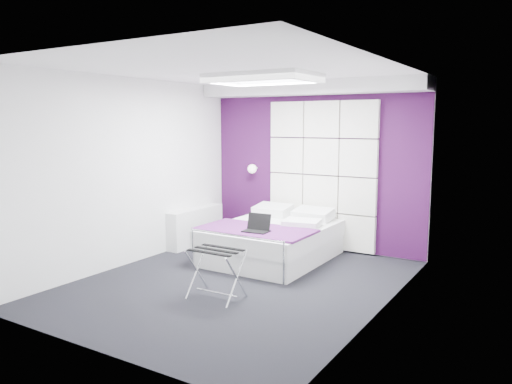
# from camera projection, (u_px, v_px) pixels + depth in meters

# --- Properties ---
(floor) EXTENTS (4.40, 4.40, 0.00)m
(floor) POSITION_uv_depth(u_px,v_px,m) (238.00, 283.00, 6.21)
(floor) COLOR black
(floor) RESTS_ON ground
(ceiling) EXTENTS (4.40, 4.40, 0.00)m
(ceiling) POSITION_uv_depth(u_px,v_px,m) (236.00, 69.00, 5.85)
(ceiling) COLOR white
(ceiling) RESTS_ON wall_back
(wall_back) EXTENTS (3.60, 0.00, 3.60)m
(wall_back) POSITION_uv_depth(u_px,v_px,m) (314.00, 166.00, 7.88)
(wall_back) COLOR white
(wall_back) RESTS_ON floor
(wall_left) EXTENTS (0.00, 4.40, 4.40)m
(wall_left) POSITION_uv_depth(u_px,v_px,m) (130.00, 172.00, 6.96)
(wall_left) COLOR white
(wall_left) RESTS_ON floor
(wall_right) EXTENTS (0.00, 4.40, 4.40)m
(wall_right) POSITION_uv_depth(u_px,v_px,m) (383.00, 190.00, 5.09)
(wall_right) COLOR white
(wall_right) RESTS_ON floor
(accent_wall) EXTENTS (3.58, 0.02, 2.58)m
(accent_wall) POSITION_uv_depth(u_px,v_px,m) (314.00, 166.00, 7.87)
(accent_wall) COLOR #360D38
(accent_wall) RESTS_ON wall_back
(soffit) EXTENTS (3.58, 0.50, 0.20)m
(soffit) POSITION_uv_depth(u_px,v_px,m) (309.00, 88.00, 7.51)
(soffit) COLOR white
(soffit) RESTS_ON wall_back
(headboard) EXTENTS (1.80, 0.08, 2.30)m
(headboard) POSITION_uv_depth(u_px,v_px,m) (321.00, 175.00, 7.77)
(headboard) COLOR white
(headboard) RESTS_ON wall_back
(skylight) EXTENTS (1.36, 0.86, 0.12)m
(skylight) POSITION_uv_depth(u_px,v_px,m) (263.00, 78.00, 6.36)
(skylight) COLOR white
(skylight) RESTS_ON ceiling
(wall_lamp) EXTENTS (0.15, 0.15, 0.15)m
(wall_lamp) POSITION_uv_depth(u_px,v_px,m) (253.00, 169.00, 8.32)
(wall_lamp) COLOR white
(wall_lamp) RESTS_ON wall_back
(radiator) EXTENTS (0.22, 1.20, 0.60)m
(radiator) POSITION_uv_depth(u_px,v_px,m) (196.00, 226.00, 8.14)
(radiator) COLOR white
(radiator) RESTS_ON floor
(bed) EXTENTS (1.58, 1.90, 0.67)m
(bed) POSITION_uv_depth(u_px,v_px,m) (272.00, 240.00, 7.26)
(bed) COLOR white
(bed) RESTS_ON floor
(nightstand) EXTENTS (0.43, 0.33, 0.05)m
(nightstand) POSITION_uv_depth(u_px,v_px,m) (276.00, 213.00, 8.15)
(nightstand) COLOR white
(nightstand) RESTS_ON wall_back
(luggage_rack) EXTENTS (0.57, 0.42, 0.56)m
(luggage_rack) POSITION_uv_depth(u_px,v_px,m) (216.00, 274.00, 5.65)
(luggage_rack) COLOR silver
(luggage_rack) RESTS_ON floor
(laptop) EXTENTS (0.34, 0.24, 0.24)m
(laptop) POSITION_uv_depth(u_px,v_px,m) (258.00, 227.00, 6.67)
(laptop) COLOR black
(laptop) RESTS_ON bed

